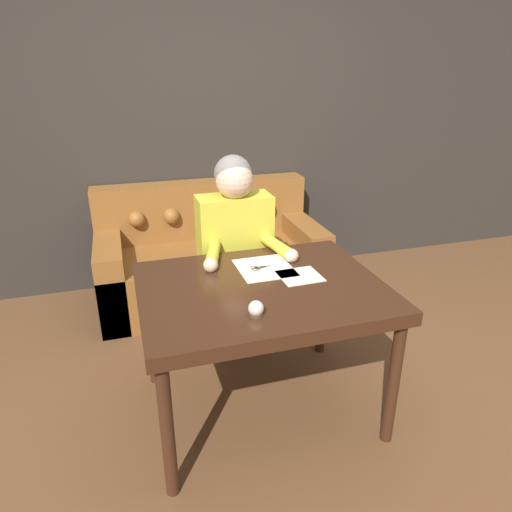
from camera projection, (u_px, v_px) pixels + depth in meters
ground_plane at (282, 398)px, 2.67m from camera, size 16.00×16.00×0.00m
wall_back at (209, 130)px, 3.80m from camera, size 8.00×0.06×2.60m
dining_table at (261, 299)px, 2.34m from camera, size 1.23×0.96×0.78m
couch at (210, 259)px, 3.77m from camera, size 1.77×0.87×0.91m
person at (235, 253)px, 2.91m from camera, size 0.54×0.60×1.31m
pattern_paper_main at (265, 268)px, 2.50m from camera, size 0.30×0.32×0.00m
pattern_paper_offcut at (300, 276)px, 2.40m from camera, size 0.22×0.21×0.00m
scissors at (262, 267)px, 2.50m from camera, size 0.20×0.08×0.01m
pin_cushion at (256, 309)px, 2.01m from camera, size 0.07×0.07×0.07m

